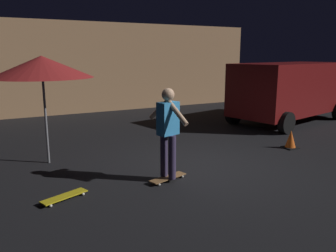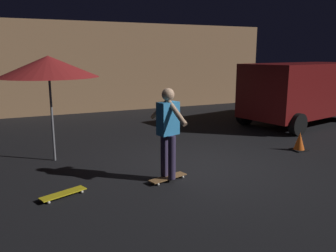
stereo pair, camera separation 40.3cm
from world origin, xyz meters
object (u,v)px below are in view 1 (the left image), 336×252
skateboard_spare (64,197)px  traffic_cone (291,140)px  skater (168,127)px  patio_umbrella (42,67)px  skateboard_ridden (168,178)px  parked_van (290,88)px

skateboard_spare → traffic_cone: size_ratio=1.74×
skater → skateboard_spare: bearing=179.4°
skateboard_spare → skater: skater is taller
patio_umbrella → traffic_cone: 6.11m
skateboard_spare → traffic_cone: bearing=5.5°
skater → traffic_cone: skater is taller
skateboard_spare → traffic_cone: traffic_cone is taller
skateboard_ridden → traffic_cone: bearing=8.5°
patio_umbrella → parked_van: bearing=6.8°
skateboard_spare → skater: (1.90, -0.02, 0.98)m
traffic_cone → parked_van: bearing=44.5°
parked_van → traffic_cone: size_ratio=10.66×
skateboard_ridden → skateboard_spare: bearing=179.4°
skater → traffic_cone: 3.92m
traffic_cone → skater: bearing=-171.5°
parked_van → skateboard_spare: parked_van is taller
skateboard_spare → skater: size_ratio=0.48×
patio_umbrella → skateboard_ridden: (1.81, -2.17, -2.02)m
parked_van → skater: 7.14m
parked_van → skateboard_spare: bearing=-159.4°
parked_van → traffic_cone: parked_van is taller
skater → traffic_cone: size_ratio=3.63×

